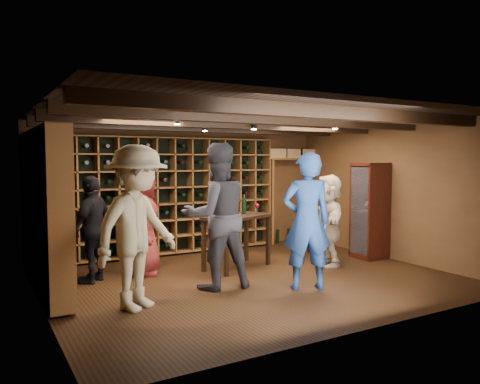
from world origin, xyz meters
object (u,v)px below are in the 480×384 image
guest_beige (328,220)px  tasting_table (237,222)px  guest_red_floral (143,221)px  guest_woman_black (93,229)px  man_grey_suit (217,216)px  guest_khaki (137,227)px  display_cabinet (370,212)px  man_blue_shirt (307,221)px

guest_beige → tasting_table: size_ratio=1.20×
guest_red_floral → guest_woman_black: bearing=114.1°
man_grey_suit → guest_woman_black: man_grey_suit is taller
guest_khaki → tasting_table: (2.12, 1.27, -0.22)m
guest_woman_black → tasting_table: bearing=127.4°
man_grey_suit → tasting_table: man_grey_suit is taller
guest_red_floral → guest_woman_black: (-0.79, -0.07, -0.06)m
guest_woman_black → guest_khaki: 1.59m
guest_khaki → tasting_table: size_ratio=1.53×
display_cabinet → guest_beige: 1.07m
display_cabinet → guest_woman_black: bearing=170.6°
man_blue_shirt → guest_red_floral: 2.63m
guest_red_floral → display_cabinet: bearing=-83.3°
guest_red_floral → guest_woman_black: 0.79m
man_blue_shirt → guest_khaki: bearing=14.4°
guest_red_floral → guest_khaki: (-0.60, -1.64, 0.15)m
man_grey_suit → guest_red_floral: size_ratio=1.21×
man_blue_shirt → guest_khaki: size_ratio=0.96×
display_cabinet → man_blue_shirt: size_ratio=0.90×
man_grey_suit → tasting_table: 1.28m
man_blue_shirt → man_grey_suit: man_grey_suit is taller
guest_beige → tasting_table: (-1.50, 0.59, -0.00)m
guest_woman_black → guest_beige: 3.90m
man_blue_shirt → tasting_table: size_ratio=1.47×
display_cabinet → man_blue_shirt: bearing=-155.0°
guest_khaki → tasting_table: bearing=0.6°
display_cabinet → tasting_table: bearing=168.7°
guest_khaki → guest_beige: size_ratio=1.27×
display_cabinet → man_grey_suit: size_ratio=0.84×
man_grey_suit → tasting_table: (0.85, 0.92, -0.24)m
man_grey_suit → guest_beige: 2.38m
man_blue_shirt → guest_khaki: 2.38m
man_blue_shirt → guest_woman_black: 3.17m
man_grey_suit → guest_khaki: 1.32m
man_blue_shirt → guest_woman_black: size_ratio=1.21×
guest_woman_black → tasting_table: 2.32m
man_blue_shirt → guest_beige: (1.26, 1.00, -0.18)m
guest_woman_black → tasting_table: guest_woman_black is taller
tasting_table → guest_woman_black: bearing=153.0°
display_cabinet → man_grey_suit: 3.44m
guest_red_floral → man_blue_shirt: bearing=-119.4°
guest_khaki → guest_woman_black: bearing=66.5°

